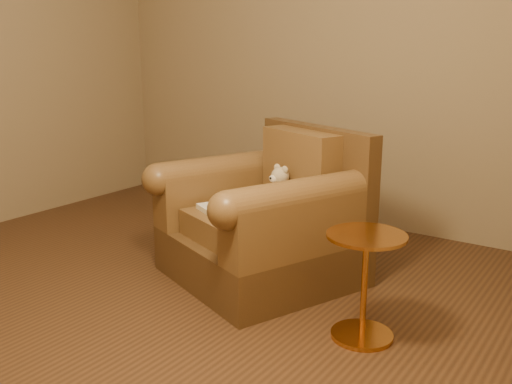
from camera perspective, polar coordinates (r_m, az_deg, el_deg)
The scene contains 5 objects.
floor at distance 3.31m, azimuth -11.04°, elevation -10.47°, with size 4.00×4.00×0.00m, color #4C2F1A.
armchair at distance 3.45m, azimuth 1.08°, elevation -2.98°, with size 1.28×1.25×0.90m.
teddy_bear at distance 3.46m, azimuth 2.11°, elevation 0.15°, with size 0.19×0.22×0.26m.
guidebook at distance 3.32m, azimuth -2.79°, elevation -1.95°, with size 0.47×0.40×0.03m.
side_table at distance 2.80m, azimuth 10.79°, elevation -8.91°, with size 0.38×0.38×0.53m.
Camera 1 is at (2.19, -2.07, 1.38)m, focal length 40.00 mm.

